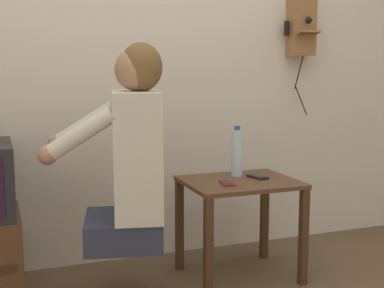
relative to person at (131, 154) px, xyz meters
name	(u,v)px	position (x,y,z in m)	size (l,w,h in m)	color
wall_back	(152,42)	(0.28, 0.59, 0.55)	(6.80, 0.05, 2.55)	beige
side_table	(240,199)	(0.61, 0.08, -0.30)	(0.58, 0.48, 0.54)	#51331E
person	(131,154)	(0.00, 0.00, 0.00)	(0.62, 0.52, 0.96)	#2D3347
wall_phone_antique	(301,25)	(1.23, 0.50, 0.66)	(0.20, 0.18, 0.79)	olive
cell_phone_held	(227,183)	(0.51, 0.02, -0.19)	(0.08, 0.13, 0.01)	maroon
cell_phone_spare	(257,177)	(0.73, 0.10, -0.19)	(0.09, 0.13, 0.01)	black
water_bottle	(237,152)	(0.64, 0.18, -0.06)	(0.06, 0.06, 0.28)	silver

